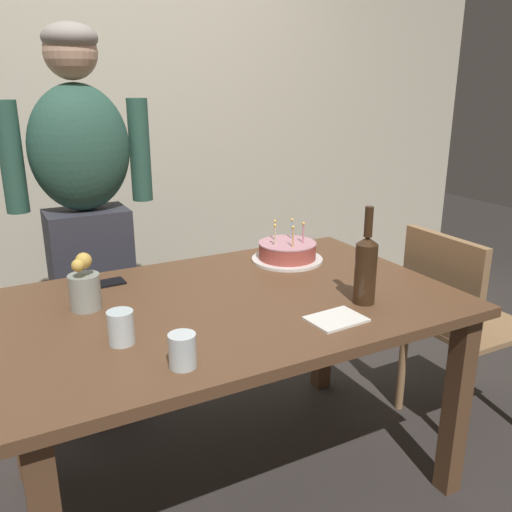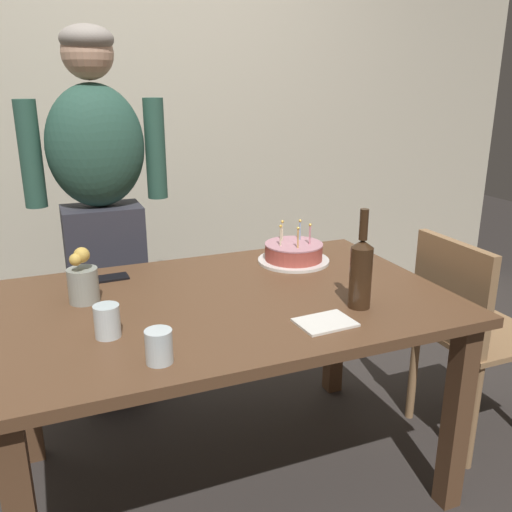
{
  "view_description": "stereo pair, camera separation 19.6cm",
  "coord_description": "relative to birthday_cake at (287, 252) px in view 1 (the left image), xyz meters",
  "views": [
    {
      "loc": [
        -0.73,
        -1.54,
        1.44
      ],
      "look_at": [
        0.15,
        0.11,
        0.84
      ],
      "focal_mm": 38.05,
      "sensor_mm": 36.0,
      "label": 1
    },
    {
      "loc": [
        -0.55,
        -1.62,
        1.44
      ],
      "look_at": [
        0.15,
        0.11,
        0.84
      ],
      "focal_mm": 38.05,
      "sensor_mm": 36.0,
      "label": 2
    }
  ],
  "objects": [
    {
      "name": "water_glass_near",
      "position": [
        -0.69,
        -0.62,
        0.01
      ],
      "size": [
        0.07,
        0.07,
        0.09
      ],
      "primitive_type": "cylinder",
      "color": "silver",
      "rests_on": "dining_table"
    },
    {
      "name": "water_glass_far",
      "position": [
        -0.79,
        -0.41,
        0.01
      ],
      "size": [
        0.07,
        0.07,
        0.1
      ],
      "primitive_type": "cylinder",
      "color": "silver",
      "rests_on": "dining_table"
    },
    {
      "name": "flower_vase",
      "position": [
        -0.83,
        -0.12,
        0.04
      ],
      "size": [
        0.1,
        0.1,
        0.19
      ],
      "color": "#999E93",
      "rests_on": "dining_table"
    },
    {
      "name": "wine_bottle",
      "position": [
        -0.01,
        -0.5,
        0.09
      ],
      "size": [
        0.07,
        0.07,
        0.33
      ],
      "color": "#382314",
      "rests_on": "dining_table"
    },
    {
      "name": "napkin_stack",
      "position": [
        -0.17,
        -0.57,
        -0.03
      ],
      "size": [
        0.18,
        0.14,
        0.01
      ],
      "primitive_type": "cube",
      "rotation": [
        0.0,
        0.0,
        0.06
      ],
      "color": "white",
      "rests_on": "dining_table"
    },
    {
      "name": "ground_plane",
      "position": [
        -0.38,
        -0.26,
        -0.78
      ],
      "size": [
        10.0,
        10.0,
        0.0
      ],
      "primitive_type": "plane",
      "color": "#332D2B"
    },
    {
      "name": "person_man_bearded",
      "position": [
        -0.68,
        0.53,
        0.1
      ],
      "size": [
        0.61,
        0.27,
        1.66
      ],
      "rotation": [
        0.0,
        0.0,
        3.14
      ],
      "color": "#33333D",
      "rests_on": "ground_plane"
    },
    {
      "name": "dining_table",
      "position": [
        -0.38,
        -0.26,
        -0.13
      ],
      "size": [
        1.5,
        0.96,
        0.74
      ],
      "color": "brown",
      "rests_on": "ground_plane"
    },
    {
      "name": "birthday_cake",
      "position": [
        0.0,
        0.0,
        0.0
      ],
      "size": [
        0.29,
        0.29,
        0.16
      ],
      "color": "white",
      "rests_on": "dining_table"
    },
    {
      "name": "dining_chair",
      "position": [
        0.59,
        -0.37,
        -0.26
      ],
      "size": [
        0.42,
        0.42,
        0.87
      ],
      "rotation": [
        0.0,
        0.0,
        1.57
      ],
      "color": "#A37A51",
      "rests_on": "ground_plane"
    },
    {
      "name": "cell_phone",
      "position": [
        -0.73,
        0.08,
        -0.03
      ],
      "size": [
        0.15,
        0.08,
        0.01
      ],
      "primitive_type": "cube",
      "rotation": [
        0.0,
        0.0,
        0.04
      ],
      "color": "black",
      "rests_on": "dining_table"
    },
    {
      "name": "back_wall",
      "position": [
        -0.38,
        1.29,
        0.52
      ],
      "size": [
        5.2,
        0.1,
        2.6
      ],
      "primitive_type": "cube",
      "color": "beige",
      "rests_on": "ground_plane"
    }
  ]
}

